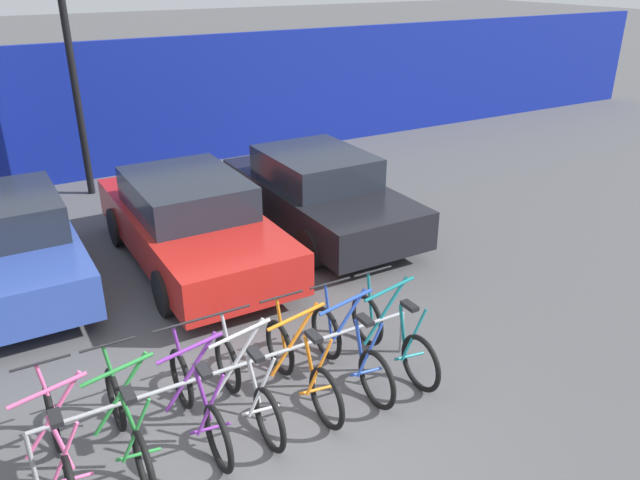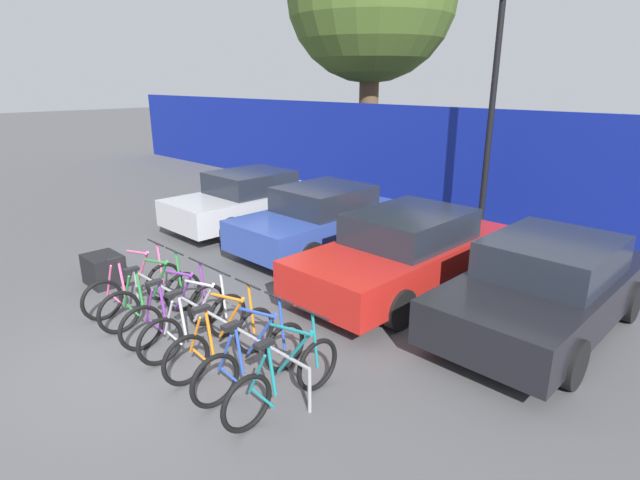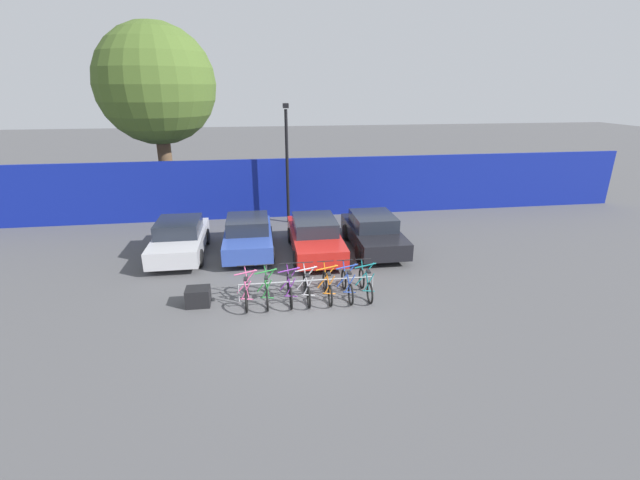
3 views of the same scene
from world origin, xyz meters
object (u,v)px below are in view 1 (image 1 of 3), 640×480
object	(u,v)px
bicycle_green	(128,427)
car_blue	(6,245)
lamp_post	(67,37)
bike_rack	(242,369)
bicycle_pink	(61,450)
bicycle_blue	(350,351)
bicycle_orange	(302,368)
car_red	(190,222)
bicycle_purple	(198,403)
car_black	(318,192)
bicycle_teal	(392,337)
bicycle_silver	(247,386)

from	to	relation	value
bicycle_green	car_blue	size ratio (longest dim) A/B	0.43
car_blue	lamp_post	world-z (taller)	lamp_post
bike_rack	bicycle_green	bearing A→B (deg)	-173.11
bicycle_green	lamp_post	size ratio (longest dim) A/B	0.31
bicycle_pink	bicycle_blue	world-z (taller)	same
bicycle_orange	car_red	distance (m)	3.83
bicycle_green	bicycle_orange	xyz separation A→B (m)	(1.85, 0.00, 0.00)
bicycle_purple	bicycle_blue	size ratio (longest dim) A/B	1.00
bike_rack	car_black	xyz separation A→B (m)	(3.12, 3.84, 0.20)
bicycle_teal	bicycle_green	bearing A→B (deg)	-177.05
bicycle_purple	car_blue	distance (m)	4.49
bicycle_blue	bicycle_teal	xyz separation A→B (m)	(0.59, 0.00, 0.00)
bicycle_silver	bicycle_blue	size ratio (longest dim) A/B	1.00
bicycle_purple	car_blue	xyz separation A→B (m)	(-1.28, 4.29, 0.31)
car_black	car_blue	bearing A→B (deg)	176.41
bike_rack	bicycle_orange	distance (m)	0.65
bicycle_green	bicycle_silver	bearing A→B (deg)	-0.30
bicycle_green	car_black	distance (m)	5.91
bicycle_teal	bicycle_silver	bearing A→B (deg)	-177.05
bicycle_orange	car_blue	xyz separation A→B (m)	(-2.44, 4.29, 0.31)
car_red	bicycle_green	bearing A→B (deg)	-117.39
bike_rack	bicycle_pink	size ratio (longest dim) A/B	2.46
bicycle_pink	bicycle_teal	size ratio (longest dim) A/B	1.00
bicycle_green	car_red	bearing A→B (deg)	62.31
bicycle_purple	bicycle_teal	bearing A→B (deg)	-2.13
bike_rack	bicycle_green	distance (m)	1.24
bicycle_teal	lamp_post	distance (m)	8.61
bicycle_blue	car_blue	bearing A→B (deg)	123.10
lamp_post	car_blue	bearing A→B (deg)	-116.63
bicycle_green	car_red	xyz separation A→B (m)	(1.98, 3.81, 0.31)
bicycle_purple	lamp_post	distance (m)	8.44
bicycle_purple	car_red	bearing A→B (deg)	69.22
bicycle_orange	lamp_post	world-z (taller)	lamp_post
bicycle_teal	car_black	size ratio (longest dim) A/B	0.40
bicycle_green	lamp_post	distance (m)	8.51
bicycle_green	lamp_post	bearing A→B (deg)	80.75
bicycle_purple	car_red	distance (m)	4.04
bike_rack	bicycle_teal	distance (m)	1.84
bicycle_blue	car_blue	xyz separation A→B (m)	(-3.06, 4.29, 0.31)
bike_rack	car_red	xyz separation A→B (m)	(0.75, 3.67, 0.20)
lamp_post	bicycle_green	bearing A→B (deg)	-98.95
bicycle_pink	bicycle_orange	size ratio (longest dim) A/B	1.00
bicycle_orange	bicycle_blue	xyz separation A→B (m)	(0.62, 0.00, 0.00)
bicycle_blue	bicycle_teal	world-z (taller)	same
car_black	car_red	bearing A→B (deg)	-175.92
bicycle_green	bicycle_purple	bearing A→B (deg)	-0.30
bicycle_orange	car_blue	distance (m)	4.95
bike_rack	car_blue	bearing A→B (deg)	113.70
bike_rack	lamp_post	world-z (taller)	lamp_post
bicycle_pink	car_red	size ratio (longest dim) A/B	0.38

